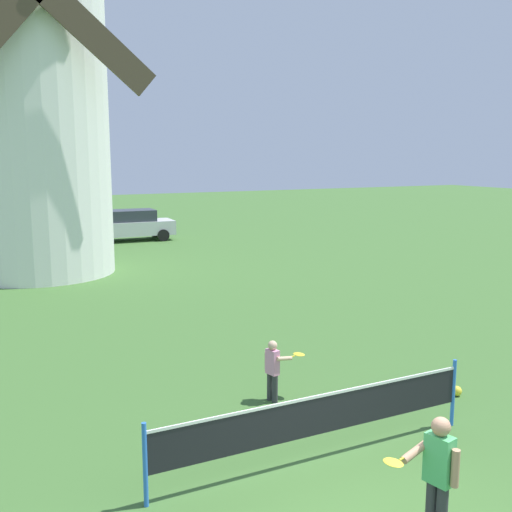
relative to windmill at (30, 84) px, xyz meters
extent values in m
cylinder|color=white|center=(0.00, 0.02, -1.65)|extent=(5.27, 5.27, 10.20)
cylinder|color=blue|center=(-0.81, -16.20, -6.20)|extent=(0.06, 0.06, 1.10)
cylinder|color=blue|center=(4.24, -16.20, -6.20)|extent=(0.06, 0.06, 1.10)
cube|color=black|center=(1.71, -16.20, -6.07)|extent=(5.01, 0.01, 0.55)
cube|color=white|center=(1.71, -16.20, -5.78)|extent=(5.01, 0.02, 0.04)
cylinder|color=#333338|center=(2.00, -18.31, -6.42)|extent=(0.13, 0.13, 0.65)
cylinder|color=#333338|center=(1.97, -18.18, -6.42)|extent=(0.13, 0.13, 0.65)
cube|color=#4CB266|center=(1.98, -18.25, -5.81)|extent=(0.24, 0.35, 0.58)
sphere|color=tan|center=(1.98, -18.25, -5.42)|extent=(0.22, 0.22, 0.22)
cylinder|color=tan|center=(2.03, -18.45, -5.83)|extent=(0.09, 0.09, 0.43)
cylinder|color=tan|center=(1.75, -18.11, -5.72)|extent=(0.45, 0.19, 0.17)
cylinder|color=yellow|center=(1.58, -18.15, -5.72)|extent=(0.22, 0.07, 0.04)
ellipsoid|color=yellow|center=(1.37, -18.20, -5.72)|extent=(0.23, 0.27, 0.03)
cylinder|color=#333338|center=(2.09, -13.99, -6.49)|extent=(0.10, 0.10, 0.50)
cylinder|color=#333338|center=(2.12, -14.13, -6.49)|extent=(0.10, 0.10, 0.50)
cube|color=pink|center=(2.11, -14.06, -6.02)|extent=(0.18, 0.27, 0.45)
sphere|color=#DBB28E|center=(2.11, -14.06, -5.72)|extent=(0.17, 0.17, 0.17)
cylinder|color=#DBB28E|center=(2.07, -13.90, -6.04)|extent=(0.07, 0.07, 0.33)
cylinder|color=#DBB28E|center=(2.28, -14.16, -5.96)|extent=(0.35, 0.15, 0.13)
cylinder|color=yellow|center=(2.41, -14.13, -5.96)|extent=(0.22, 0.07, 0.04)
ellipsoid|color=yellow|center=(2.63, -14.08, -5.96)|extent=(0.23, 0.27, 0.03)
sphere|color=yellow|center=(5.20, -15.34, -6.65)|extent=(0.18, 0.18, 0.18)
cube|color=red|center=(0.36, 7.85, -6.10)|extent=(4.21, 1.87, 0.70)
cube|color=#2D333D|center=(0.36, 7.85, -5.47)|extent=(2.38, 1.59, 0.56)
cylinder|color=black|center=(1.73, 8.76, -6.45)|extent=(0.61, 0.21, 0.60)
cylinder|color=black|center=(1.81, 7.06, -6.45)|extent=(0.61, 0.21, 0.60)
cube|color=silver|center=(5.18, 6.84, -6.10)|extent=(4.33, 1.90, 0.70)
cube|color=#2D333D|center=(5.18, 6.84, -5.47)|extent=(2.45, 1.61, 0.56)
cylinder|color=black|center=(6.66, 7.62, -6.45)|extent=(0.61, 0.21, 0.60)
cylinder|color=black|center=(6.58, 5.92, -6.45)|extent=(0.61, 0.21, 0.60)
cylinder|color=black|center=(3.78, 7.76, -6.45)|extent=(0.61, 0.21, 0.60)
cylinder|color=black|center=(3.69, 6.06, -6.45)|extent=(0.61, 0.21, 0.60)
camera|label=1|loc=(-2.65, -22.91, -2.44)|focal=42.16mm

